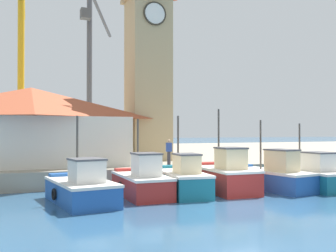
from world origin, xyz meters
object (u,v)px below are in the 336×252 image
at_px(clock_tower, 148,52).
at_px(port_crane_near, 90,89).
at_px(port_crane_far, 21,79).
at_px(dock_worker_near_tower, 169,152).
at_px(warehouse_left, 31,125).
at_px(fishing_boat_left_inner, 182,180).
at_px(fishing_boat_left_outer, 142,182).
at_px(fishing_boat_mid_left, 224,176).
at_px(fishing_boat_mid_right, 308,176).
at_px(fishing_boat_center, 271,176).
at_px(fishing_boat_far_left, 81,188).

distance_m(clock_tower, port_crane_near, 13.87).
distance_m(port_crane_far, dock_worker_near_tower, 16.69).
bearing_deg(port_crane_near, warehouse_left, -113.35).
bearing_deg(fishing_boat_left_inner, fishing_boat_left_outer, 176.62).
bearing_deg(warehouse_left, dock_worker_near_tower, -21.41).
bearing_deg(fishing_boat_mid_left, fishing_boat_left_outer, 177.96).
distance_m(clock_tower, warehouse_left, 10.03).
distance_m(fishing_boat_mid_left, port_crane_near, 24.32).
distance_m(fishing_boat_left_outer, fishing_boat_mid_right, 9.53).
bearing_deg(fishing_boat_left_inner, fishing_boat_center, -3.92).
xyz_separation_m(fishing_boat_mid_right, port_crane_near, (-7.79, 23.78, 6.89)).
xyz_separation_m(fishing_boat_center, fishing_boat_mid_right, (2.33, -0.27, -0.04)).
bearing_deg(dock_worker_near_tower, fishing_boat_mid_left, -77.38).
bearing_deg(fishing_boat_left_outer, warehouse_left, 120.69).
bearing_deg(warehouse_left, port_crane_near, 66.65).
height_order(port_crane_far, dock_worker_near_tower, port_crane_far).
xyz_separation_m(fishing_boat_left_outer, fishing_boat_left_inner, (2.08, -0.12, 0.01)).
xyz_separation_m(fishing_boat_far_left, port_crane_near, (4.73, 23.84, 6.90)).
bearing_deg(clock_tower, warehouse_left, -170.88).
bearing_deg(fishing_boat_center, fishing_boat_left_outer, 176.23).
xyz_separation_m(fishing_boat_mid_right, warehouse_left, (-14.27, 8.78, 2.84)).
bearing_deg(fishing_boat_mid_right, fishing_boat_left_outer, 175.52).
distance_m(fishing_boat_left_inner, fishing_boat_center, 5.10).
bearing_deg(dock_worker_near_tower, fishing_boat_mid_right, -42.33).
relative_size(fishing_boat_left_outer, fishing_boat_left_inner, 0.93).
xyz_separation_m(port_crane_far, dock_worker_near_tower, (8.55, -13.09, -5.84)).
relative_size(fishing_boat_left_inner, fishing_boat_mid_right, 0.92).
height_order(clock_tower, port_crane_far, port_crane_far).
relative_size(port_crane_near, dock_worker_near_tower, 10.59).
relative_size(fishing_boat_left_outer, fishing_boat_mid_right, 0.86).
relative_size(fishing_boat_center, warehouse_left, 0.45).
height_order(fishing_boat_left_inner, fishing_boat_mid_left, fishing_boat_mid_left).
relative_size(fishing_boat_left_outer, dock_worker_near_tower, 2.80).
height_order(fishing_boat_mid_left, port_crane_near, port_crane_near).
relative_size(clock_tower, dock_worker_near_tower, 10.36).
bearing_deg(clock_tower, fishing_boat_left_outer, -110.41).
xyz_separation_m(fishing_boat_far_left, fishing_boat_center, (10.19, 0.33, 0.05)).
height_order(fishing_boat_left_outer, clock_tower, clock_tower).
distance_m(fishing_boat_left_inner, fishing_boat_mid_right, 7.45).
bearing_deg(dock_worker_near_tower, fishing_boat_left_outer, -124.69).
distance_m(fishing_boat_center, port_crane_near, 25.09).
bearing_deg(fishing_boat_center, fishing_boat_far_left, -178.13).
relative_size(fishing_boat_left_outer, port_crane_far, 0.25).
bearing_deg(port_crane_near, fishing_boat_center, -76.93).
xyz_separation_m(warehouse_left, port_crane_far, (-0.43, 9.91, 4.18)).
bearing_deg(warehouse_left, fishing_boat_left_inner, -50.00).
distance_m(fishing_boat_mid_left, fishing_boat_mid_right, 5.06).
xyz_separation_m(fishing_boat_mid_left, clock_tower, (-0.99, 9.52, 8.28)).
height_order(fishing_boat_far_left, clock_tower, clock_tower).
xyz_separation_m(fishing_boat_far_left, fishing_boat_mid_right, (12.52, 0.06, 0.01)).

